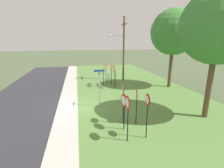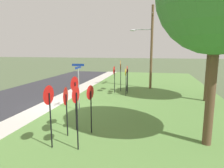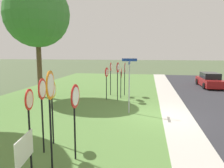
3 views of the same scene
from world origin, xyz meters
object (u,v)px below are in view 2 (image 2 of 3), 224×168
Objects in this scene: oak_tree_left at (212,19)px; stop_sign_far_center at (120,69)px; notice_board at (126,82)px; stop_sign_near_right at (126,77)px; yield_sign_far_right at (90,98)px; yield_sign_near_left at (75,91)px; stop_sign_near_left at (127,73)px; street_name_post at (79,83)px; yield_sign_center at (76,103)px; stop_sign_far_left at (114,74)px; yield_sign_far_left at (49,102)px; yield_sign_near_right at (66,100)px; utility_pole at (150,44)px; stop_sign_far_right at (127,74)px.

stop_sign_far_center is at bearing -107.06° from oak_tree_left.
notice_board is 0.15× the size of oak_tree_left.
stop_sign_near_right is 0.27× the size of oak_tree_left.
yield_sign_far_right is at bearing -8.22° from stop_sign_far_center.
notice_board is at bearing -176.66° from yield_sign_near_left.
stop_sign_near_left is 5.90m from street_name_post.
yield_sign_center is at bearing -9.70° from stop_sign_near_left.
street_name_post is 0.35× the size of oak_tree_left.
yield_sign_near_left reaches higher than yield_sign_far_right.
stop_sign_far_left is 10.62m from yield_sign_center.
stop_sign_far_left is at bearing 179.70° from yield_sign_far_left.
yield_sign_center is at bearing 10.78° from yield_sign_far_right.
yield_sign_far_left is at bearing -83.81° from yield_sign_center.
notice_board is (-10.31, 0.23, -0.86)m from yield_sign_far_right.
oak_tree_left is at bearing 79.96° from stop_sign_far_left.
yield_sign_far_left is (1.17, -0.14, 0.23)m from yield_sign_near_right.
yield_sign_far_left is at bearing -14.00° from stop_sign_far_center.
yield_sign_near_left is (8.81, -0.12, 0.23)m from stop_sign_far_left.
yield_sign_far_right is at bearing 90.08° from yield_sign_near_left.
oak_tree_left is (-8.11, 7.78, 4.37)m from yield_sign_near_right.
yield_sign_near_left is 1.88m from yield_sign_far_left.
yield_sign_far_left reaches higher than yield_sign_near_right.
yield_sign_center is 0.85× the size of street_name_post.
stop_sign_near_left is 10.34m from yield_sign_center.
utility_pole is (-11.76, 2.33, 2.71)m from yield_sign_far_right.
oak_tree_left reaches higher than stop_sign_far_right.
stop_sign_near_left is 1.12× the size of yield_sign_near_right.
stop_sign_near_left is at bearing -2.73° from stop_sign_far_right.
stop_sign_near_left is 0.99× the size of yield_sign_center.
stop_sign_far_center is at bearing -51.66° from utility_pole.
utility_pole is (-13.49, 3.44, 2.49)m from yield_sign_far_left.
yield_sign_far_left is (11.44, -0.85, -0.22)m from stop_sign_far_center.
yield_sign_far_left is at bearing -16.40° from stop_sign_far_right.
yield_sign_center is at bearing 4.13° from stop_sign_far_left.
yield_sign_near_left is at bearing -14.27° from notice_board.
utility_pole is 6.37m from oak_tree_left.
yield_sign_near_left is 0.88× the size of street_name_post.
street_name_post reaches higher than yield_sign_near_right.
utility_pole reaches higher than stop_sign_far_left.
yield_sign_far_right is 12.29m from utility_pole.
oak_tree_left reaches higher than yield_sign_far_left.
notice_board is (-12.04, 1.34, -1.08)m from yield_sign_far_left.
notice_board is at bearing 163.76° from yield_sign_near_right.
yield_sign_near_left is (7.78, -1.32, 0.32)m from stop_sign_near_right.
yield_sign_center is (9.57, -0.52, 0.24)m from stop_sign_near_right.
yield_sign_center reaches higher than stop_sign_far_left.
yield_sign_far_left reaches higher than stop_sign_far_right.
stop_sign_near_left is 4.41m from utility_pole.
stop_sign_far_left is 0.83× the size of stop_sign_far_center.
stop_sign_far_right reaches higher than stop_sign_near_right.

